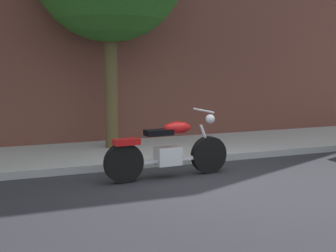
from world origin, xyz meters
TOP-DOWN VIEW (x-y plane):
  - ground_plane at (0.00, 0.00)m, footprint 60.00×60.00m
  - sidewalk at (0.00, 2.66)m, footprint 20.49×2.58m
  - motorcycle at (-0.54, 0.53)m, footprint 2.33×0.70m

SIDE VIEW (x-z plane):
  - ground_plane at x=0.00m, z-range 0.00..0.00m
  - sidewalk at x=0.00m, z-range 0.00..0.14m
  - motorcycle at x=-0.54m, z-range -0.12..1.06m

